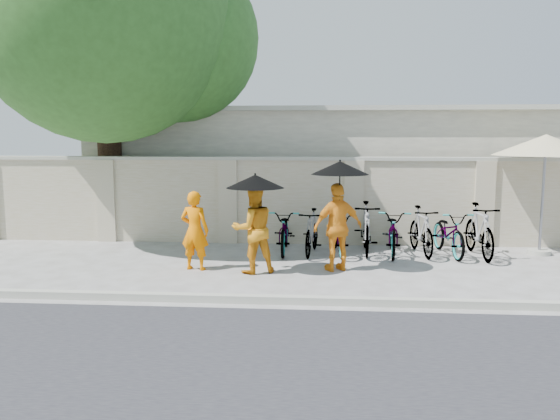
# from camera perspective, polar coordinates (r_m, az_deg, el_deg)

# --- Properties ---
(ground) EXTENTS (80.00, 80.00, 0.00)m
(ground) POSITION_cam_1_polar(r_m,az_deg,el_deg) (10.20, -2.76, -6.81)
(ground) COLOR #A5A5A5
(kerb) EXTENTS (40.00, 0.16, 0.12)m
(kerb) POSITION_cam_1_polar(r_m,az_deg,el_deg) (8.57, -4.20, -9.24)
(kerb) COLOR #A2A395
(kerb) RESTS_ON ground
(compound_wall) EXTENTS (20.00, 0.30, 2.00)m
(compound_wall) POSITION_cam_1_polar(r_m,az_deg,el_deg) (13.10, 3.30, 0.84)
(compound_wall) COLOR beige
(compound_wall) RESTS_ON ground
(building_behind) EXTENTS (14.00, 6.00, 3.20)m
(building_behind) POSITION_cam_1_polar(r_m,az_deg,el_deg) (16.85, 6.98, 4.35)
(building_behind) COLOR beige
(building_behind) RESTS_ON ground
(shade_tree) EXTENTS (6.70, 6.20, 8.20)m
(shade_tree) POSITION_cam_1_polar(r_m,az_deg,el_deg) (13.92, -17.17, 17.87)
(shade_tree) COLOR #4B3020
(shade_tree) RESTS_ON ground
(monk_left) EXTENTS (0.61, 0.46, 1.53)m
(monk_left) POSITION_cam_1_polar(r_m,az_deg,el_deg) (10.59, -8.90, -2.13)
(monk_left) COLOR orange
(monk_left) RESTS_ON ground
(monk_center) EXTENTS (1.01, 0.92, 1.68)m
(monk_center) POSITION_cam_1_polar(r_m,az_deg,el_deg) (10.22, -2.80, -1.98)
(monk_center) COLOR orange
(monk_center) RESTS_ON ground
(parasol_center) EXTENTS (1.07, 1.07, 0.91)m
(parasol_center) POSITION_cam_1_polar(r_m,az_deg,el_deg) (10.03, -2.61, 3.01)
(parasol_center) COLOR black
(parasol_center) RESTS_ON ground
(monk_right) EXTENTS (1.07, 0.78, 1.69)m
(monk_right) POSITION_cam_1_polar(r_m,az_deg,el_deg) (10.43, 6.07, -1.80)
(monk_right) COLOR orange
(monk_right) RESTS_ON ground
(parasol_right) EXTENTS (1.08, 1.08, 1.15)m
(parasol_right) POSITION_cam_1_polar(r_m,az_deg,el_deg) (10.23, 6.28, 4.40)
(parasol_right) COLOR black
(parasol_right) RESTS_ON ground
(patio_umbrella) EXTENTS (2.19, 2.19, 2.60)m
(patio_umbrella) POSITION_cam_1_polar(r_m,az_deg,el_deg) (12.99, 26.02, 6.00)
(patio_umbrella) COLOR #A2A395
(patio_umbrella) RESTS_ON ground
(bike_0) EXTENTS (0.68, 1.86, 0.97)m
(bike_0) POSITION_cam_1_polar(r_m,az_deg,el_deg) (12.08, 0.54, -2.18)
(bike_0) COLOR gray
(bike_0) RESTS_ON ground
(bike_1) EXTENTS (0.67, 1.69, 0.99)m
(bike_1) POSITION_cam_1_polar(r_m,az_deg,el_deg) (11.88, 3.34, -2.33)
(bike_1) COLOR gray
(bike_1) RESTS_ON ground
(bike_2) EXTENTS (0.80, 1.83, 0.93)m
(bike_2) POSITION_cam_1_polar(r_m,az_deg,el_deg) (12.01, 6.18, -2.37)
(bike_2) COLOR gray
(bike_2) RESTS_ON ground
(bike_3) EXTENTS (0.60, 1.90, 1.13)m
(bike_3) POSITION_cam_1_polar(r_m,az_deg,el_deg) (12.09, 8.99, -1.88)
(bike_3) COLOR gray
(bike_3) RESTS_ON ground
(bike_4) EXTENTS (0.85, 1.96, 1.00)m
(bike_4) POSITION_cam_1_polar(r_m,az_deg,el_deg) (12.14, 11.78, -2.23)
(bike_4) COLOR gray
(bike_4) RESTS_ON ground
(bike_5) EXTENTS (0.67, 1.78, 1.05)m
(bike_5) POSITION_cam_1_polar(r_m,az_deg,el_deg) (12.24, 14.53, -2.12)
(bike_5) COLOR gray
(bike_5) RESTS_ON ground
(bike_6) EXTENTS (0.86, 1.92, 0.97)m
(bike_6) POSITION_cam_1_polar(r_m,az_deg,el_deg) (12.36, 17.24, -2.31)
(bike_6) COLOR gray
(bike_6) RESTS_ON ground
(bike_7) EXTENTS (0.59, 1.92, 1.14)m
(bike_7) POSITION_cam_1_polar(r_m,az_deg,el_deg) (12.35, 20.09, -2.04)
(bike_7) COLOR gray
(bike_7) RESTS_ON ground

